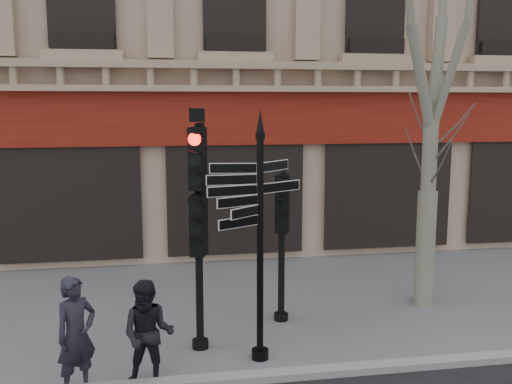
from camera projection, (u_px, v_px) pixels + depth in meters
ground at (274, 339)px, 9.67m from camera, size 80.00×80.00×0.00m
kerb at (293, 374)px, 8.30m from camera, size 80.00×0.25×0.12m
fingerpost at (260, 195)px, 8.54m from camera, size 2.04×2.04×3.88m
traffic_signal_main at (198, 200)px, 8.95m from camera, size 0.51×0.43×3.89m
traffic_signal_secondary at (282, 220)px, 10.24m from camera, size 0.53×0.45×2.71m
pedestrian_a at (76, 335)px, 7.78m from camera, size 0.72×0.69×1.66m
pedestrian_b at (148, 335)px, 7.94m from camera, size 0.85×0.72×1.55m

